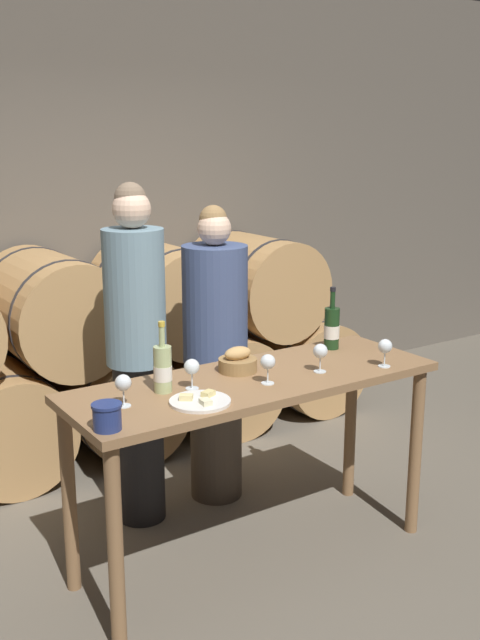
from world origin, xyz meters
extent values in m
plane|color=#665E51|center=(0.00, 0.00, 0.00)|extent=(10.00, 10.00, 0.00)
cube|color=#60594F|center=(0.00, 2.23, 1.60)|extent=(10.00, 0.12, 3.20)
cylinder|color=#2D2D33|center=(-0.76, 1.36, 0.35)|extent=(0.71, 0.02, 0.71)
cylinder|color=tan|center=(0.00, 1.65, 0.35)|extent=(0.70, 0.92, 0.70)
cylinder|color=#2D2D33|center=(0.00, 1.36, 0.35)|extent=(0.71, 0.02, 0.71)
cylinder|color=#2D2D33|center=(0.00, 1.95, 0.35)|extent=(0.71, 0.02, 0.71)
cylinder|color=tan|center=(0.76, 1.65, 0.35)|extent=(0.70, 0.92, 0.70)
cylinder|color=#2D2D33|center=(0.76, 1.36, 0.35)|extent=(0.71, 0.02, 0.71)
cylinder|color=#2D2D33|center=(0.76, 1.95, 0.35)|extent=(0.71, 0.02, 0.71)
cylinder|color=tan|center=(1.51, 1.65, 0.35)|extent=(0.70, 0.92, 0.70)
cylinder|color=#2D2D33|center=(1.51, 1.36, 0.35)|extent=(0.71, 0.02, 0.71)
cylinder|color=#2D2D33|center=(1.51, 1.95, 0.35)|extent=(0.71, 0.02, 0.71)
cylinder|color=tan|center=(-0.38, 1.65, 0.98)|extent=(0.70, 0.92, 0.70)
cylinder|color=#2D2D33|center=(-0.38, 1.36, 0.98)|extent=(0.71, 0.02, 0.71)
cylinder|color=#2D2D33|center=(-0.38, 1.95, 0.98)|extent=(0.71, 0.02, 0.71)
cylinder|color=tan|center=(0.38, 1.65, 0.98)|extent=(0.70, 0.92, 0.70)
cylinder|color=#2D2D33|center=(0.38, 1.36, 0.98)|extent=(0.71, 0.02, 0.71)
cylinder|color=#2D2D33|center=(0.38, 1.95, 0.98)|extent=(0.71, 0.02, 0.71)
cylinder|color=tan|center=(1.13, 1.65, 0.98)|extent=(0.70, 0.92, 0.70)
cylinder|color=#2D2D33|center=(1.13, 1.36, 0.98)|extent=(0.71, 0.02, 0.71)
cylinder|color=#2D2D33|center=(1.13, 1.95, 0.98)|extent=(0.71, 0.02, 0.71)
cylinder|color=olive|center=(-0.84, -0.25, 0.45)|extent=(0.06, 0.06, 0.90)
cylinder|color=olive|center=(0.84, -0.25, 0.45)|extent=(0.06, 0.06, 0.90)
cylinder|color=olive|center=(-0.84, 0.25, 0.45)|extent=(0.06, 0.06, 0.90)
cylinder|color=olive|center=(0.84, 0.25, 0.45)|extent=(0.06, 0.06, 0.90)
cube|color=olive|center=(0.00, 0.00, 0.92)|extent=(1.79, 0.62, 0.04)
cylinder|color=#232326|center=(-0.28, 0.67, 0.44)|extent=(0.26, 0.26, 0.88)
cylinder|color=gray|center=(-0.28, 0.67, 1.23)|extent=(0.31, 0.31, 0.70)
sphere|color=beige|center=(-0.28, 0.67, 1.67)|extent=(0.19, 0.19, 0.19)
sphere|color=#75604C|center=(-0.28, 0.68, 1.73)|extent=(0.16, 0.16, 0.16)
cylinder|color=#4C4238|center=(0.20, 0.67, 0.41)|extent=(0.29, 0.29, 0.81)
cylinder|color=#3D4C75|center=(0.20, 0.67, 1.13)|extent=(0.36, 0.36, 0.64)
sphere|color=beige|center=(0.20, 0.67, 1.55)|extent=(0.18, 0.18, 0.18)
sphere|color=olive|center=(0.20, 0.68, 1.59)|extent=(0.15, 0.15, 0.15)
cylinder|color=#193819|center=(0.61, 0.17, 1.04)|extent=(0.08, 0.08, 0.22)
cylinder|color=#193819|center=(0.61, 0.17, 1.20)|extent=(0.03, 0.03, 0.09)
cylinder|color=black|center=(0.61, 0.17, 1.25)|extent=(0.03, 0.03, 0.02)
cylinder|color=white|center=(0.61, 0.17, 1.03)|extent=(0.08, 0.08, 0.07)
cylinder|color=#ADBC7F|center=(-0.45, 0.06, 1.04)|extent=(0.08, 0.08, 0.21)
cylinder|color=#ADBC7F|center=(-0.45, 0.06, 1.19)|extent=(0.03, 0.03, 0.09)
cylinder|color=gold|center=(-0.45, 0.06, 1.24)|extent=(0.03, 0.03, 0.02)
cylinder|color=white|center=(-0.45, 0.06, 1.02)|extent=(0.08, 0.08, 0.07)
cylinder|color=navy|center=(-0.83, -0.20, 0.99)|extent=(0.11, 0.11, 0.10)
cylinder|color=navy|center=(-0.83, -0.20, 1.03)|extent=(0.12, 0.12, 0.01)
cylinder|color=olive|center=(-0.01, 0.12, 0.97)|extent=(0.18, 0.18, 0.06)
ellipsoid|color=tan|center=(-0.01, 0.12, 1.02)|extent=(0.14, 0.08, 0.06)
cylinder|color=white|center=(-0.38, -0.15, 0.94)|extent=(0.26, 0.26, 0.01)
cube|color=#E0CC7F|center=(-0.33, -0.13, 0.96)|extent=(0.07, 0.06, 0.02)
cube|color=beige|center=(-0.43, -0.12, 0.96)|extent=(0.07, 0.07, 0.02)
cube|color=beige|center=(-0.39, -0.21, 0.96)|extent=(0.05, 0.06, 0.02)
cylinder|color=white|center=(-0.67, -0.01, 0.94)|extent=(0.06, 0.06, 0.00)
cylinder|color=white|center=(-0.67, -0.01, 0.97)|extent=(0.01, 0.01, 0.07)
sphere|color=white|center=(-0.67, -0.01, 1.04)|extent=(0.07, 0.07, 0.07)
cylinder|color=white|center=(-0.32, 0.02, 0.94)|extent=(0.06, 0.06, 0.00)
cylinder|color=white|center=(-0.32, 0.02, 0.97)|extent=(0.01, 0.01, 0.07)
sphere|color=white|center=(-0.32, 0.02, 1.04)|extent=(0.07, 0.07, 0.07)
cylinder|color=white|center=(0.00, -0.10, 0.94)|extent=(0.06, 0.06, 0.00)
cylinder|color=white|center=(0.00, -0.10, 0.97)|extent=(0.01, 0.01, 0.07)
sphere|color=white|center=(0.00, -0.10, 1.04)|extent=(0.07, 0.07, 0.07)
cylinder|color=white|center=(0.31, -0.10, 0.94)|extent=(0.06, 0.06, 0.00)
cylinder|color=white|center=(0.31, -0.10, 0.97)|extent=(0.01, 0.01, 0.07)
sphere|color=white|center=(0.31, -0.10, 1.04)|extent=(0.07, 0.07, 0.07)
cylinder|color=white|center=(0.62, -0.21, 0.94)|extent=(0.06, 0.06, 0.00)
cylinder|color=white|center=(0.62, -0.21, 0.97)|extent=(0.01, 0.01, 0.07)
sphere|color=white|center=(0.62, -0.21, 1.04)|extent=(0.07, 0.07, 0.07)
camera|label=1|loc=(-1.88, -2.72, 2.04)|focal=42.00mm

